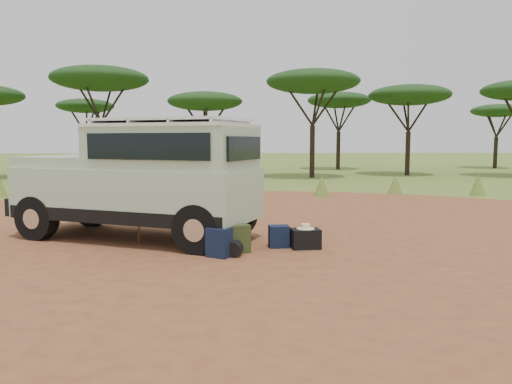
{
  "coord_description": "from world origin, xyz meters",
  "views": [
    {
      "loc": [
        -0.08,
        -10.12,
        2.13
      ],
      "look_at": [
        0.27,
        0.61,
        1.0
      ],
      "focal_mm": 35.0,
      "sensor_mm": 36.0,
      "label": 1
    }
  ],
  "objects_px": {
    "duffel_navy": "(279,237)",
    "walking_staff": "(139,208)",
    "backpack_olive": "(239,239)",
    "hard_case": "(305,239)",
    "safari_vehicle": "(144,182)",
    "backpack_navy": "(219,243)",
    "backpack_black": "(205,236)"
  },
  "relations": [
    {
      "from": "safari_vehicle",
      "to": "backpack_navy",
      "type": "xyz_separation_m",
      "value": [
        1.67,
        -1.77,
        -0.96
      ]
    },
    {
      "from": "backpack_black",
      "to": "backpack_navy",
      "type": "distance_m",
      "value": 0.72
    },
    {
      "from": "walking_staff",
      "to": "backpack_navy",
      "type": "bearing_deg",
      "value": -57.01
    },
    {
      "from": "safari_vehicle",
      "to": "walking_staff",
      "type": "xyz_separation_m",
      "value": [
        0.03,
        -0.68,
        -0.46
      ]
    },
    {
      "from": "safari_vehicle",
      "to": "hard_case",
      "type": "bearing_deg",
      "value": 3.96
    },
    {
      "from": "safari_vehicle",
      "to": "backpack_black",
      "type": "bearing_deg",
      "value": -17.12
    },
    {
      "from": "walking_staff",
      "to": "backpack_navy",
      "type": "xyz_separation_m",
      "value": [
        1.64,
        -1.09,
        -0.5
      ]
    },
    {
      "from": "safari_vehicle",
      "to": "hard_case",
      "type": "relative_size",
      "value": 10.13
    },
    {
      "from": "backpack_navy",
      "to": "duffel_navy",
      "type": "relative_size",
      "value": 1.23
    },
    {
      "from": "backpack_black",
      "to": "hard_case",
      "type": "bearing_deg",
      "value": -0.07
    },
    {
      "from": "walking_staff",
      "to": "backpack_black",
      "type": "height_order",
      "value": "walking_staff"
    },
    {
      "from": "backpack_navy",
      "to": "backpack_olive",
      "type": "distance_m",
      "value": 0.48
    },
    {
      "from": "safari_vehicle",
      "to": "hard_case",
      "type": "height_order",
      "value": "safari_vehicle"
    },
    {
      "from": "safari_vehicle",
      "to": "hard_case",
      "type": "distance_m",
      "value": 3.66
    },
    {
      "from": "backpack_olive",
      "to": "hard_case",
      "type": "distance_m",
      "value": 1.36
    },
    {
      "from": "walking_staff",
      "to": "backpack_olive",
      "type": "relative_size",
      "value": 2.89
    },
    {
      "from": "safari_vehicle",
      "to": "walking_staff",
      "type": "distance_m",
      "value": 0.83
    },
    {
      "from": "safari_vehicle",
      "to": "backpack_olive",
      "type": "xyz_separation_m",
      "value": [
        2.02,
        -1.44,
        -0.96
      ]
    },
    {
      "from": "walking_staff",
      "to": "duffel_navy",
      "type": "xyz_separation_m",
      "value": [
        2.79,
        -0.3,
        -0.55
      ]
    },
    {
      "from": "backpack_black",
      "to": "duffel_navy",
      "type": "xyz_separation_m",
      "value": [
        1.45,
        0.14,
        -0.05
      ]
    },
    {
      "from": "safari_vehicle",
      "to": "duffel_navy",
      "type": "height_order",
      "value": "safari_vehicle"
    },
    {
      "from": "duffel_navy",
      "to": "backpack_navy",
      "type": "bearing_deg",
      "value": -150.56
    },
    {
      "from": "duffel_navy",
      "to": "backpack_black",
      "type": "bearing_deg",
      "value": -179.54
    },
    {
      "from": "hard_case",
      "to": "safari_vehicle",
      "type": "bearing_deg",
      "value": 154.51
    },
    {
      "from": "walking_staff",
      "to": "backpack_navy",
      "type": "height_order",
      "value": "walking_staff"
    },
    {
      "from": "backpack_olive",
      "to": "safari_vehicle",
      "type": "bearing_deg",
      "value": 119.37
    },
    {
      "from": "walking_staff",
      "to": "backpack_black",
      "type": "xyz_separation_m",
      "value": [
        1.34,
        -0.44,
        -0.49
      ]
    },
    {
      "from": "safari_vehicle",
      "to": "backpack_navy",
      "type": "distance_m",
      "value": 2.62
    },
    {
      "from": "safari_vehicle",
      "to": "duffel_navy",
      "type": "xyz_separation_m",
      "value": [
        2.82,
        -0.99,
        -1.01
      ]
    },
    {
      "from": "safari_vehicle",
      "to": "duffel_navy",
      "type": "bearing_deg",
      "value": 3.01
    },
    {
      "from": "walking_staff",
      "to": "backpack_black",
      "type": "distance_m",
      "value": 1.49
    },
    {
      "from": "duffel_navy",
      "to": "walking_staff",
      "type": "bearing_deg",
      "value": 168.82
    }
  ]
}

